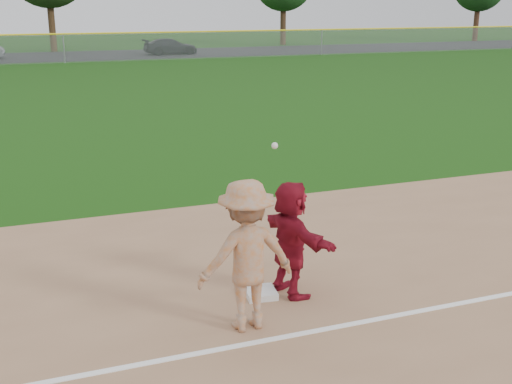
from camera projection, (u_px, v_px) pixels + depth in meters
name	position (u px, v px, depth m)	size (l,w,h in m)	color
ground	(292.00, 307.00, 9.21)	(160.00, 160.00, 0.00)	#16430C
foul_line	(317.00, 331.00, 8.48)	(60.00, 0.10, 0.01)	white
parking_asphalt	(59.00, 56.00, 50.50)	(120.00, 10.00, 0.01)	black
first_base	(261.00, 293.00, 9.48)	(0.44, 0.44, 0.10)	silver
base_runner	(291.00, 239.00, 9.34)	(1.61, 0.51, 1.74)	maroon
car_right	(170.00, 46.00, 52.16)	(1.78, 4.37, 1.27)	black
first_base_play	(246.00, 256.00, 8.33)	(1.34, 0.81, 2.47)	gray
outfield_fence	(63.00, 34.00, 44.56)	(110.00, 0.12, 110.00)	#999EA0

